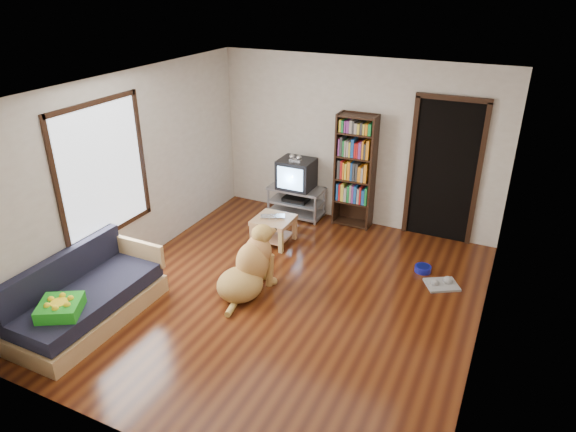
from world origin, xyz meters
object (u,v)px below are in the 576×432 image
at_px(green_cushion, 60,308).
at_px(dog, 249,269).
at_px(grey_rag, 442,285).
at_px(laptop, 273,218).
at_px(bookshelf, 355,165).
at_px(sofa, 88,300).
at_px(coffee_table, 274,225).
at_px(tv_stand, 296,200).
at_px(dog_bowl, 423,269).
at_px(crt_tv, 297,173).

height_order(green_cushion, dog, dog).
bearing_deg(grey_rag, laptop, 177.84).
distance_m(laptop, dog, 1.32).
relative_size(bookshelf, sofa, 1.00).
xyz_separation_m(laptop, coffee_table, (-0.00, 0.03, -0.13)).
relative_size(grey_rag, tv_stand, 0.44).
relative_size(grey_rag, bookshelf, 0.22).
bearing_deg(bookshelf, tv_stand, -174.37).
bearing_deg(laptop, bookshelf, 27.27).
xyz_separation_m(sofa, coffee_table, (1.07, 2.62, 0.02)).
bearing_deg(bookshelf, green_cushion, -113.29).
relative_size(sofa, dog, 1.66).
bearing_deg(coffee_table, bookshelf, 52.26).
height_order(dog_bowl, tv_stand, tv_stand).
distance_m(crt_tv, sofa, 3.81).
bearing_deg(laptop, coffee_table, 64.27).
xyz_separation_m(sofa, dog, (1.39, 1.31, 0.06)).
distance_m(grey_rag, tv_stand, 2.85).
bearing_deg(dog, coffee_table, 103.75).
height_order(bookshelf, sofa, bookshelf).
distance_m(green_cushion, crt_tv, 4.21).
distance_m(sofa, coffee_table, 2.83).
height_order(crt_tv, sofa, crt_tv).
distance_m(grey_rag, bookshelf, 2.28).
height_order(grey_rag, dog, dog).
xyz_separation_m(dog_bowl, crt_tv, (-2.30, 0.91, 0.70)).
relative_size(dog_bowl, sofa, 0.12).
height_order(laptop, dog_bowl, laptop).
bearing_deg(bookshelf, coffee_table, -127.74).
height_order(sofa, dog, dog).
bearing_deg(sofa, bookshelf, 62.68).
distance_m(coffee_table, dog, 1.35).
distance_m(crt_tv, dog, 2.41).
xyz_separation_m(tv_stand, dog, (0.42, -2.32, 0.06)).
xyz_separation_m(green_cushion, bookshelf, (1.80, 4.18, 0.51)).
relative_size(green_cushion, laptop, 1.15).
height_order(green_cushion, tv_stand, green_cushion).
height_order(coffee_table, dog, dog).
bearing_deg(green_cushion, dog, 24.65).
bearing_deg(crt_tv, tv_stand, -90.00).
bearing_deg(bookshelf, laptop, -127.00).
height_order(green_cushion, crt_tv, crt_tv).
distance_m(green_cushion, bookshelf, 4.58).
relative_size(laptop, sofa, 0.20).
bearing_deg(green_cushion, crt_tv, 48.54).
relative_size(crt_tv, sofa, 0.32).
bearing_deg(laptop, dog, -101.67).
distance_m(dog_bowl, tv_stand, 2.48).
relative_size(grey_rag, coffee_table, 0.73).
bearing_deg(dog_bowl, coffee_table, -176.75).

